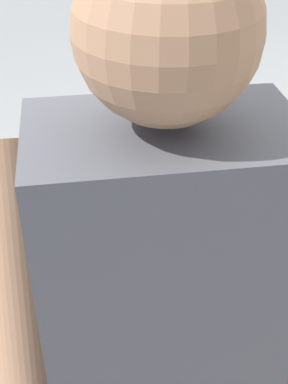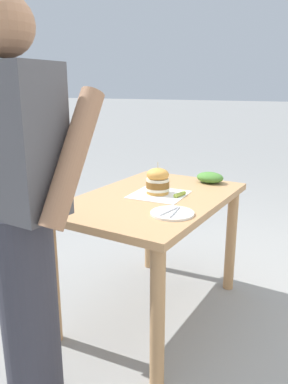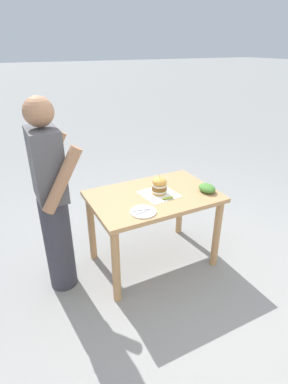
% 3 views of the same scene
% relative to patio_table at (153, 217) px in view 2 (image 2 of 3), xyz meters
% --- Properties ---
extents(ground_plane, '(80.00, 80.00, 0.00)m').
position_rel_patio_table_xyz_m(ground_plane, '(0.00, 0.00, -0.63)').
color(ground_plane, gray).
extents(patio_table, '(0.77, 1.17, 0.76)m').
position_rel_patio_table_xyz_m(patio_table, '(0.00, 0.00, 0.00)').
color(patio_table, tan).
rests_on(patio_table, ground).
extents(serving_paper, '(0.33, 0.33, 0.00)m').
position_rel_patio_table_xyz_m(serving_paper, '(-0.02, -0.05, 0.13)').
color(serving_paper, white).
rests_on(serving_paper, patio_table).
extents(sandwich, '(0.14, 0.14, 0.19)m').
position_rel_patio_table_xyz_m(sandwich, '(0.00, -0.06, 0.21)').
color(sandwich, gold).
rests_on(sandwich, serving_paper).
extents(pickle_spear, '(0.04, 0.10, 0.02)m').
position_rel_patio_table_xyz_m(pickle_spear, '(-0.14, -0.07, 0.14)').
color(pickle_spear, '#8EA83D').
rests_on(pickle_spear, serving_paper).
extents(side_plate_with_forks, '(0.22, 0.22, 0.02)m').
position_rel_patio_table_xyz_m(side_plate_with_forks, '(-0.24, 0.23, 0.13)').
color(side_plate_with_forks, white).
rests_on(side_plate_with_forks, patio_table).
extents(side_salad, '(0.18, 0.14, 0.07)m').
position_rel_patio_table_xyz_m(side_salad, '(-0.17, -0.48, 0.16)').
color(side_salad, '#477F33').
rests_on(side_salad, patio_table).
extents(diner_across_table, '(0.55, 0.35, 1.69)m').
position_rel_patio_table_xyz_m(diner_across_table, '(0.09, 0.88, 0.25)').
color(diner_across_table, '#33333D').
rests_on(diner_across_table, ground).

